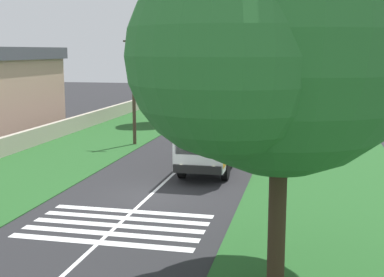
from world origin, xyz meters
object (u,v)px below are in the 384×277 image
at_px(trailing_car_1, 220,109).
at_px(utility_pole, 134,87).
at_px(roadside_tree_left_1, 206,54).
at_px(roadside_tree_right_1, 298,44).
at_px(roadside_tree_right_0, 296,42).
at_px(coach_bus, 217,127).
at_px(roadside_tree_left_0, 229,47).
at_px(trailing_car_0, 248,117).
at_px(roadside_tree_right_2, 274,41).
at_px(roadside_tree_left_2, 161,66).

bearing_deg(trailing_car_1, utility_pole, 169.79).
bearing_deg(roadside_tree_left_1, roadside_tree_right_1, -90.71).
xyz_separation_m(roadside_tree_right_0, utility_pole, (-51.40, 9.83, -3.84)).
distance_m(coach_bus, utility_pole, 8.49).
xyz_separation_m(roadside_tree_left_1, utility_pole, (-29.34, -0.51, -2.12)).
relative_size(trailing_car_1, utility_pole, 0.55).
xyz_separation_m(trailing_car_1, roadside_tree_left_0, (32.48, 3.89, 6.44)).
height_order(trailing_car_1, roadside_tree_right_0, roadside_tree_right_0).
relative_size(coach_bus, roadside_tree_right_0, 1.07).
height_order(trailing_car_0, trailing_car_1, same).
bearing_deg(coach_bus, trailing_car_0, 0.12).
relative_size(roadside_tree_right_2, utility_pole, 1.38).
bearing_deg(coach_bus, roadside_tree_left_1, 11.94).
relative_size(trailing_car_1, roadside_tree_left_0, 0.45).
relative_size(roadside_tree_left_2, utility_pole, 0.97).
height_order(roadside_tree_left_1, utility_pole, roadside_tree_left_1).
relative_size(trailing_car_0, roadside_tree_left_2, 0.57).
height_order(roadside_tree_left_2, roadside_tree_right_1, roadside_tree_right_1).
distance_m(trailing_car_0, roadside_tree_right_1, 18.68).
distance_m(trailing_car_0, roadside_tree_left_1, 19.39).
height_order(trailing_car_0, roadside_tree_right_2, roadside_tree_right_2).
relative_size(roadside_tree_left_0, utility_pole, 1.21).
distance_m(roadside_tree_left_2, roadside_tree_right_2, 33.46).
bearing_deg(roadside_tree_left_1, roadside_tree_left_2, 178.35).
distance_m(roadside_tree_right_0, utility_pole, 52.47).
distance_m(coach_bus, roadside_tree_left_2, 17.63).
xyz_separation_m(coach_bus, trailing_car_1, (22.56, 3.52, -1.48)).
relative_size(trailing_car_1, roadside_tree_right_0, 0.41).
bearing_deg(roadside_tree_left_2, coach_bus, -153.46).
xyz_separation_m(coach_bus, roadside_tree_right_0, (56.21, -3.12, 5.78)).
relative_size(trailing_car_1, roadside_tree_right_1, 0.39).
xyz_separation_m(roadside_tree_right_0, roadside_tree_right_1, (-22.19, -0.79, -0.59)).
xyz_separation_m(roadside_tree_left_1, roadside_tree_left_2, (-18.62, 0.54, -0.99)).
height_order(coach_bus, roadside_tree_right_1, roadside_tree_right_1).
distance_m(trailing_car_1, roadside_tree_left_0, 33.34).
xyz_separation_m(roadside_tree_left_2, roadside_tree_right_2, (-31.21, -11.94, 1.63)).
xyz_separation_m(roadside_tree_left_1, roadside_tree_right_2, (-49.83, -11.41, 0.64)).
relative_size(roadside_tree_left_2, roadside_tree_right_2, 0.70).
distance_m(trailing_car_0, utility_pole, 14.32).
relative_size(coach_bus, roadside_tree_left_2, 1.48).
height_order(trailing_car_0, roadside_tree_left_1, roadside_tree_left_1).
distance_m(coach_bus, trailing_car_0, 17.07).
height_order(roadside_tree_left_0, roadside_tree_right_0, roadside_tree_right_0).
bearing_deg(roadside_tree_right_1, roadside_tree_right_2, -179.68).
bearing_deg(roadside_tree_left_2, roadside_tree_left_1, -1.65).
xyz_separation_m(trailing_car_1, roadside_tree_right_1, (11.45, -7.43, 6.67)).
relative_size(roadside_tree_left_2, roadside_tree_right_0, 0.72).
bearing_deg(roadside_tree_right_1, roadside_tree_right_0, 2.04).
xyz_separation_m(coach_bus, roadside_tree_right_1, (34.02, -3.91, 5.19)).
height_order(coach_bus, roadside_tree_right_2, roadside_tree_right_2).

